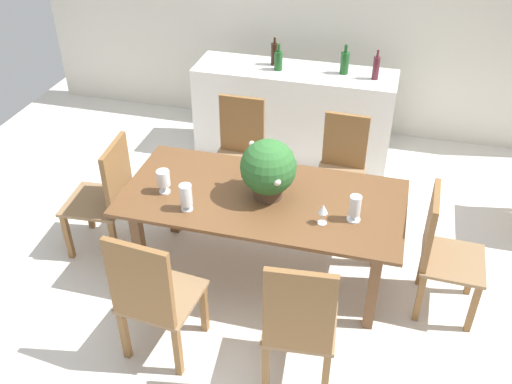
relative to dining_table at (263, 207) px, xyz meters
name	(u,v)px	position (x,y,z in m)	size (l,w,h in m)	color
ground_plane	(263,271)	(0.00, 0.02, -0.64)	(7.04, 7.04, 0.00)	silver
back_wall	(326,10)	(0.00, 2.62, 0.66)	(6.40, 0.10, 2.60)	beige
dining_table	(263,207)	(0.00, 0.00, 0.00)	(2.03, 0.97, 0.74)	brown
chair_far_right	(342,164)	(0.46, 0.94, -0.12)	(0.42, 0.43, 0.95)	brown
chair_head_end	(108,193)	(-1.26, 0.01, -0.10)	(0.50, 0.51, 0.98)	brown
chair_near_right	(299,323)	(0.47, -0.95, -0.08)	(0.48, 0.48, 1.05)	brown
chair_far_left	(239,148)	(-0.46, 0.95, -0.10)	(0.44, 0.43, 0.99)	brown
chair_foot_end	(440,248)	(1.27, 0.00, -0.11)	(0.45, 0.47, 0.96)	brown
chair_near_left	(151,295)	(-0.47, -0.96, -0.08)	(0.51, 0.51, 1.04)	brown
flower_centerpiece	(268,169)	(0.04, 0.01, 0.33)	(0.40, 0.40, 0.45)	#4C3828
crystal_vase_left	(163,179)	(-0.70, -0.13, 0.21)	(0.09, 0.09, 0.18)	silver
crystal_vase_center_near	(355,207)	(0.66, -0.11, 0.21)	(0.09, 0.09, 0.19)	silver
crystal_vase_right	(186,196)	(-0.47, -0.29, 0.21)	(0.09, 0.09, 0.20)	silver
wine_glass	(323,210)	(0.46, -0.20, 0.21)	(0.07, 0.07, 0.15)	silver
kitchen_counter	(293,114)	(-0.16, 1.87, -0.18)	(1.97, 0.55, 0.93)	silver
wine_bottle_dark	(278,60)	(-0.32, 1.84, 0.39)	(0.08, 0.08, 0.26)	#194C1E
wine_bottle_amber	(274,54)	(-0.38, 1.95, 0.40)	(0.07, 0.07, 0.27)	black
wine_bottle_tall	(376,68)	(0.61, 1.85, 0.40)	(0.06, 0.06, 0.28)	#511E28
wine_bottle_green	(345,62)	(0.31, 1.91, 0.40)	(0.08, 0.08, 0.29)	#194C1E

